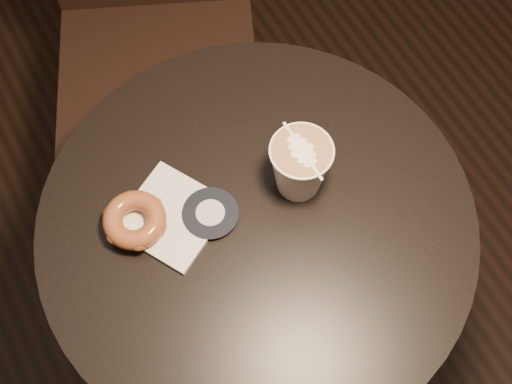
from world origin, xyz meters
The scene contains 5 objects.
cafe_table centered at (0.00, 0.00, 0.55)m, with size 0.70×0.70×0.75m.
chair centered at (0.08, 0.61, 0.61)m, with size 0.57×0.57×1.09m.
pastry_bag centered at (-0.11, 0.07, 0.75)m, with size 0.14×0.14×0.01m, color silver.
doughnut centered at (-0.17, 0.08, 0.77)m, with size 0.10×0.10×0.03m, color brown.
latte_cup centered at (0.09, 0.03, 0.80)m, with size 0.10×0.10×0.11m, color white, non-canonical shape.
Camera 1 is at (-0.22, -0.39, 1.78)m, focal length 50.00 mm.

